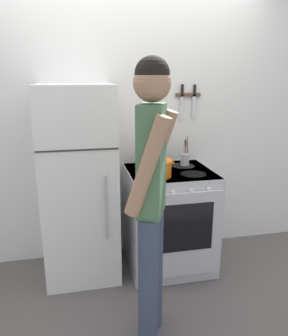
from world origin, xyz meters
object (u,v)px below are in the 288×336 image
at_px(tea_kettle, 149,160).
at_px(utensil_jar, 185,158).
at_px(stove_range, 170,219).
at_px(person, 151,191).
at_px(dutch_oven_pot, 155,168).
at_px(refrigerator, 79,185).

xyz_separation_m(tea_kettle, utensil_jar, (0.34, 0.01, -0.00)).
bearing_deg(utensil_jar, tea_kettle, -178.83).
xyz_separation_m(stove_range, person, (-0.36, -0.79, 0.57)).
relative_size(dutch_oven_pot, tea_kettle, 1.33).
xyz_separation_m(dutch_oven_pot, utensil_jar, (0.35, 0.28, 0.00)).
relative_size(stove_range, person, 0.50).
bearing_deg(person, refrigerator, 49.88).
bearing_deg(tea_kettle, utensil_jar, 1.17).
height_order(dutch_oven_pot, utensil_jar, utensil_jar).
height_order(dutch_oven_pot, person, person).
xyz_separation_m(dutch_oven_pot, tea_kettle, (0.01, 0.27, 0.00)).
xyz_separation_m(utensil_jar, person, (-0.54, -0.96, 0.05)).
bearing_deg(refrigerator, stove_range, -4.72).
distance_m(stove_range, utensil_jar, 0.57).
bearing_deg(dutch_oven_pot, tea_kettle, 87.26).
distance_m(stove_range, tea_kettle, 0.56).
bearing_deg(utensil_jar, stove_range, -137.50).
bearing_deg(refrigerator, tea_kettle, 8.86).
relative_size(utensil_jar, person, 0.15).
bearing_deg(stove_range, utensil_jar, 42.50).
height_order(refrigerator, utensil_jar, refrigerator).
relative_size(dutch_oven_pot, utensil_jar, 1.19).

